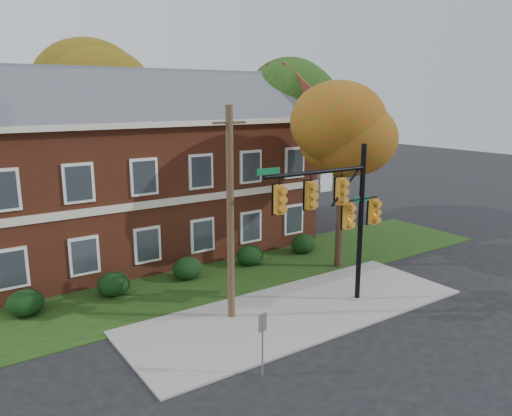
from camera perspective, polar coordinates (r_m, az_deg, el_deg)
ground at (r=19.64m, az=6.73°, el=-12.64°), size 120.00×120.00×0.00m
sidewalk at (r=20.31m, az=4.84°, el=-11.58°), size 14.00×5.00×0.08m
grass_strip at (r=24.09m, az=-2.76°, el=-7.60°), size 30.00×6.00×0.04m
apartment_building at (r=27.27m, az=-13.12°, el=5.24°), size 18.80×8.80×9.74m
hedge_far_left at (r=21.63m, az=-24.87°, el=-9.82°), size 1.40×1.26×1.05m
hedge_left at (r=22.36m, az=-15.95°, el=-8.37°), size 1.40×1.26×1.05m
hedge_center at (r=23.59m, az=-7.84°, el=-6.86°), size 1.40×1.26×1.05m
hedge_right at (r=25.25m, az=-0.70°, el=-5.41°), size 1.40×1.26×1.05m
hedge_far_right at (r=27.25m, az=5.44°, el=-4.10°), size 1.40×1.26×1.05m
tree_near_right at (r=24.22m, az=10.50°, el=8.45°), size 4.50×4.25×8.58m
tree_right_rear at (r=33.56m, az=4.69°, el=12.23°), size 6.30×5.95×10.62m
tree_far_rear at (r=34.89m, az=-16.21°, el=12.98°), size 6.84×6.46×11.52m
traffic_signal at (r=19.62m, az=9.48°, el=-0.16°), size 5.87×0.54×6.56m
utility_pole at (r=18.38m, az=-2.95°, el=-0.78°), size 1.25×0.31×8.07m
sign_post at (r=15.46m, az=0.75°, el=-14.18°), size 0.30×0.07×2.04m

